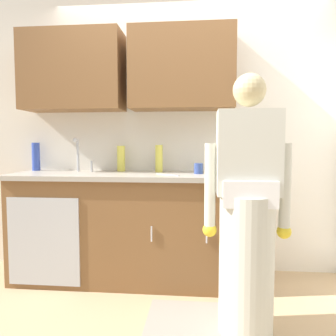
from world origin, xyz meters
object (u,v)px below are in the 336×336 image
(sink, at_px, (77,174))
(knife_on_counter, at_px, (168,175))
(bottle_cleaner_spray, at_px, (121,159))
(person_at_sink, at_px, (247,225))
(bottle_dish_liquid, at_px, (159,159))
(cup_by_sink, at_px, (198,169))
(bottle_water_short, at_px, (36,157))
(sponge, at_px, (222,173))

(sink, relative_size, knife_on_counter, 2.08)
(sink, bearing_deg, bottle_cleaner_spray, 28.97)
(person_at_sink, height_order, bottle_cleaner_spray, person_at_sink)
(bottle_dish_liquid, distance_m, cup_by_sink, 0.40)
(cup_by_sink, bearing_deg, bottle_water_short, 172.76)
(person_at_sink, distance_m, knife_on_counter, 0.87)
(bottle_dish_liquid, distance_m, sponge, 0.61)
(person_at_sink, height_order, cup_by_sink, person_at_sink)
(bottle_water_short, distance_m, sponge, 1.78)
(person_at_sink, relative_size, bottle_water_short, 6.05)
(knife_on_counter, bearing_deg, person_at_sink, -11.78)
(bottle_cleaner_spray, xyz_separation_m, cup_by_sink, (0.72, -0.19, -0.07))
(sink, height_order, bottle_cleaner_spray, sink)
(person_at_sink, distance_m, cup_by_sink, 0.87)
(sink, distance_m, bottle_water_short, 0.54)
(person_at_sink, relative_size, cup_by_sink, 17.88)
(bottle_water_short, distance_m, knife_on_counter, 1.36)
(bottle_dish_liquid, bearing_deg, bottle_cleaner_spray, 172.98)
(bottle_dish_liquid, xyz_separation_m, sponge, (0.55, -0.25, -0.11))
(cup_by_sink, distance_m, knife_on_counter, 0.29)
(bottle_water_short, relative_size, knife_on_counter, 1.12)
(person_at_sink, relative_size, bottle_dish_liquid, 6.57)
(sponge, bearing_deg, bottle_cleaner_spray, 161.80)
(bottle_cleaner_spray, xyz_separation_m, knife_on_counter, (0.47, -0.33, -0.12))
(bottle_dish_liquid, height_order, sponge, bottle_dish_liquid)
(bottle_dish_liquid, relative_size, knife_on_counter, 1.03)
(knife_on_counter, bearing_deg, sink, -152.68)
(bottle_dish_liquid, distance_m, knife_on_counter, 0.33)
(bottle_dish_liquid, bearing_deg, sponge, -24.93)
(sponge, bearing_deg, bottle_water_short, 170.00)
(cup_by_sink, xyz_separation_m, knife_on_counter, (-0.25, -0.14, -0.04))
(bottle_dish_liquid, height_order, cup_by_sink, bottle_dish_liquid)
(person_at_sink, xyz_separation_m, knife_on_counter, (-0.56, 0.62, 0.25))
(person_at_sink, relative_size, knife_on_counter, 6.75)
(bottle_dish_liquid, bearing_deg, bottle_water_short, 177.47)
(bottle_water_short, bearing_deg, sink, -23.19)
(bottle_water_short, height_order, knife_on_counter, bottle_water_short)
(person_at_sink, bearing_deg, sink, 151.40)
(knife_on_counter, relative_size, sponge, 2.18)
(bottle_cleaner_spray, bearing_deg, cup_by_sink, -14.71)
(sink, bearing_deg, sponge, -4.62)
(bottle_cleaner_spray, xyz_separation_m, sponge, (0.91, -0.30, -0.10))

